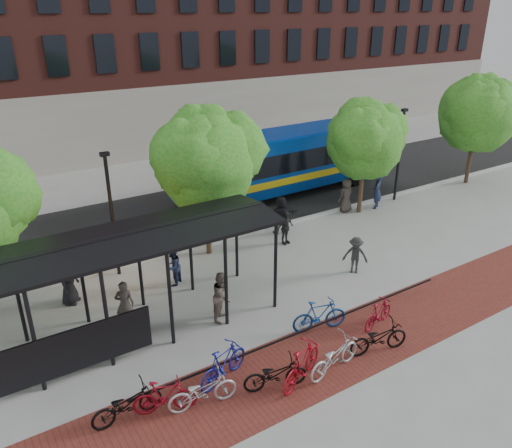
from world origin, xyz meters
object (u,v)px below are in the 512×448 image
pedestrian_7 (377,191)px  lamp_post_right (400,152)px  bike_6 (334,356)px  pedestrian_6 (346,195)px  tree_d (479,110)px  pedestrian_1 (125,304)px  bike_5 (302,364)px  pedestrian_4 (285,228)px  bike_9 (378,313)px  bus_shelter (116,253)px  tree_c (366,137)px  bike_7 (319,315)px  pedestrian_8 (222,296)px  bike_3 (223,364)px  bike_4 (275,374)px  lamp_post_left (112,212)px  pedestrian_9 (355,255)px  bike_8 (379,338)px  pedestrian_0 (68,279)px  pedestrian_2 (173,266)px  bike_2 (202,391)px  tree_b (207,155)px  bus (286,158)px  pedestrian_5 (281,215)px  bike_1 (165,396)px  bike_0 (127,404)px

pedestrian_7 → lamp_post_right: bearing=156.5°
bike_6 → pedestrian_6: (8.93, 9.45, 0.37)m
tree_d → pedestrian_1: 23.61m
bike_5 → pedestrian_4: bearing=-56.3°
bike_9 → bus_shelter: bearing=46.9°
tree_c → bike_7: 11.77m
bike_5 → pedestrian_8: 4.06m
tree_d → bike_9: (-15.81, -8.07, -3.98)m
bike_3 → bike_6: (2.97, -1.43, -0.04)m
bike_4 → lamp_post_left: bearing=27.8°
pedestrian_1 → pedestrian_8: pedestrian_8 is taller
bike_9 → pedestrian_9: bearing=-44.1°
bike_5 → bike_8: size_ratio=1.02×
pedestrian_0 → pedestrian_7: size_ratio=1.01×
lamp_post_right → pedestrian_2: bearing=-172.1°
tree_d → lamp_post_left: 22.17m
tree_d → pedestrian_2: size_ratio=4.10×
pedestrian_1 → pedestrian_6: bearing=-138.5°
bike_3 → pedestrian_4: 9.51m
bike_5 → bike_2: bearing=53.3°
bike_4 → pedestrian_6: 14.15m
tree_b → bike_8: tree_b is taller
bike_3 → pedestrian_6: (11.90, 8.03, 0.33)m
tree_d → bike_9: size_ratio=4.05×
tree_d → bike_3: (-21.58, -7.63, -3.88)m
tree_d → lamp_post_left: (-22.10, 0.25, -1.72)m
pedestrian_6 → lamp_post_right: bearing=175.0°
bus → pedestrian_4: bus is taller
tree_d → pedestrian_8: tree_d is taller
bike_6 → pedestrian_9: size_ratio=1.32×
lamp_post_left → pedestrian_5: 8.12m
lamp_post_left → bike_1: bearing=-99.8°
lamp_post_right → pedestrian_1: lamp_post_right is taller
tree_b → pedestrian_2: size_ratio=4.05×
bike_3 → bike_2: bearing=101.4°
lamp_post_left → pedestrian_6: size_ratio=2.78×
bus → pedestrian_2: bus is taller
bus_shelter → pedestrian_0: (-1.05, 2.91, -2.03)m
bike_9 → pedestrian_1: pedestrian_1 is taller
bike_0 → bike_3: bike_3 is taller
tree_b → pedestrian_7: size_ratio=3.36×
bus → bike_2: (-11.93, -12.77, -1.57)m
bike_7 → bike_2: bearing=118.1°
bike_2 → pedestrian_1: bearing=15.1°
tree_d → pedestrian_2: bearing=-175.1°
lamp_post_left → pedestrian_9: 9.86m
bike_6 → tree_d: bearing=-73.3°
bus_shelter → lamp_post_right: 17.61m
pedestrian_2 → pedestrian_4: bearing=147.2°
tree_b → bus: bearing=31.7°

